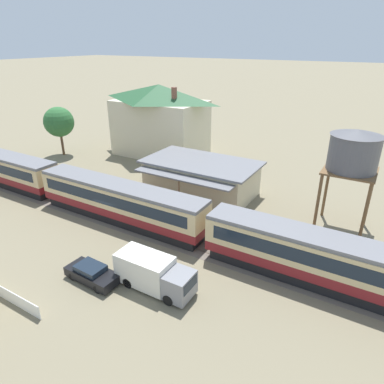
{
  "coord_description": "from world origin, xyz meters",
  "views": [
    {
      "loc": [
        22.05,
        -21.9,
        16.51
      ],
      "look_at": [
        6.73,
        4.1,
        3.06
      ],
      "focal_mm": 32.0,
      "sensor_mm": 36.0,
      "label": 1
    }
  ],
  "objects_px": {
    "yard_tree_0": "(59,122)",
    "station_building": "(201,177)",
    "station_house_dark_green_roof": "(160,120)",
    "water_tower": "(354,152)",
    "passenger_train": "(122,201)",
    "parked_car_black_2": "(92,273)",
    "delivery_truck_grey": "(153,273)"
  },
  "relations": [
    {
      "from": "station_building",
      "to": "station_house_dark_green_roof",
      "type": "xyz_separation_m",
      "value": [
        -12.73,
        9.96,
        3.45
      ]
    },
    {
      "from": "station_building",
      "to": "delivery_truck_grey",
      "type": "height_order",
      "value": "station_building"
    },
    {
      "from": "yard_tree_0",
      "to": "water_tower",
      "type": "bearing_deg",
      "value": -3.37
    },
    {
      "from": "delivery_truck_grey",
      "to": "station_house_dark_green_roof",
      "type": "bearing_deg",
      "value": 124.28
    },
    {
      "from": "passenger_train",
      "to": "station_house_dark_green_roof",
      "type": "xyz_separation_m",
      "value": [
        -9.39,
        19.81,
        3.25
      ]
    },
    {
      "from": "water_tower",
      "to": "parked_car_black_2",
      "type": "relative_size",
      "value": 2.22
    },
    {
      "from": "station_house_dark_green_roof",
      "to": "delivery_truck_grey",
      "type": "distance_m",
      "value": 32.19
    },
    {
      "from": "station_building",
      "to": "parked_car_black_2",
      "type": "relative_size",
      "value": 2.99
    },
    {
      "from": "station_building",
      "to": "delivery_truck_grey",
      "type": "relative_size",
      "value": 2.19
    },
    {
      "from": "yard_tree_0",
      "to": "station_building",
      "type": "bearing_deg",
      "value": -4.3
    },
    {
      "from": "passenger_train",
      "to": "delivery_truck_grey",
      "type": "relative_size",
      "value": 9.88
    },
    {
      "from": "station_house_dark_green_roof",
      "to": "parked_car_black_2",
      "type": "bearing_deg",
      "value": -64.24
    },
    {
      "from": "station_house_dark_green_roof",
      "to": "water_tower",
      "type": "xyz_separation_m",
      "value": [
        28.12,
        -10.45,
        2.14
      ]
    },
    {
      "from": "water_tower",
      "to": "delivery_truck_grey",
      "type": "bearing_deg",
      "value": -122.47
    },
    {
      "from": "passenger_train",
      "to": "station_house_dark_green_roof",
      "type": "relative_size",
      "value": 4.04
    },
    {
      "from": "delivery_truck_grey",
      "to": "passenger_train",
      "type": "bearing_deg",
      "value": 142.63
    },
    {
      "from": "station_house_dark_green_roof",
      "to": "passenger_train",
      "type": "bearing_deg",
      "value": -64.64
    },
    {
      "from": "water_tower",
      "to": "parked_car_black_2",
      "type": "xyz_separation_m",
      "value": [
        -14.58,
        -17.62,
        -6.97
      ]
    },
    {
      "from": "passenger_train",
      "to": "water_tower",
      "type": "distance_m",
      "value": 21.63
    },
    {
      "from": "water_tower",
      "to": "delivery_truck_grey",
      "type": "distance_m",
      "value": 19.91
    },
    {
      "from": "water_tower",
      "to": "yard_tree_0",
      "type": "height_order",
      "value": "water_tower"
    },
    {
      "from": "passenger_train",
      "to": "parked_car_black_2",
      "type": "relative_size",
      "value": 13.47
    },
    {
      "from": "station_house_dark_green_roof",
      "to": "yard_tree_0",
      "type": "distance_m",
      "value": 15.31
    },
    {
      "from": "parked_car_black_2",
      "to": "yard_tree_0",
      "type": "relative_size",
      "value": 0.58
    },
    {
      "from": "passenger_train",
      "to": "water_tower",
      "type": "height_order",
      "value": "water_tower"
    },
    {
      "from": "station_house_dark_green_roof",
      "to": "water_tower",
      "type": "distance_m",
      "value": 30.07
    },
    {
      "from": "delivery_truck_grey",
      "to": "yard_tree_0",
      "type": "distance_m",
      "value": 36.25
    },
    {
      "from": "passenger_train",
      "to": "parked_car_black_2",
      "type": "height_order",
      "value": "passenger_train"
    },
    {
      "from": "station_building",
      "to": "station_house_dark_green_roof",
      "type": "relative_size",
      "value": 0.9
    },
    {
      "from": "station_house_dark_green_roof",
      "to": "yard_tree_0",
      "type": "bearing_deg",
      "value": -148.39
    },
    {
      "from": "passenger_train",
      "to": "parked_car_black_2",
      "type": "bearing_deg",
      "value": -63.3
    },
    {
      "from": "passenger_train",
      "to": "station_building",
      "type": "bearing_deg",
      "value": 71.28
    }
  ]
}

